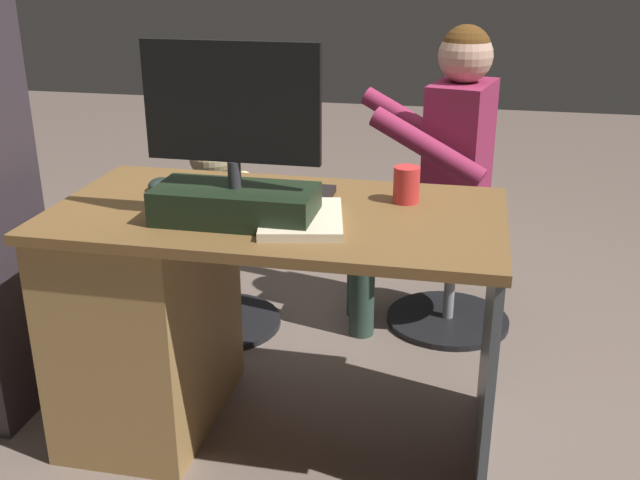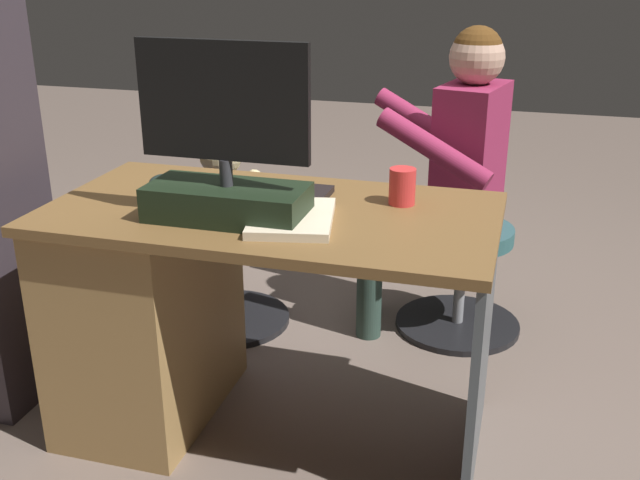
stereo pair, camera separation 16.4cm
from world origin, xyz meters
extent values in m
plane|color=#6F5E54|center=(0.00, 0.00, 0.00)|extent=(10.00, 10.00, 0.00)
cube|color=brown|center=(0.00, 0.36, 0.73)|extent=(1.29, 0.69, 0.03)
cube|color=#A17A46|center=(0.43, 0.36, 0.36)|extent=(0.41, 0.63, 0.72)
cube|color=#4D565C|center=(-0.62, 0.36, 0.36)|extent=(0.02, 0.62, 0.72)
cube|color=black|center=(0.08, 0.47, 0.80)|extent=(0.44, 0.20, 0.10)
cylinder|color=#333338|center=(0.08, 0.47, 0.88)|extent=(0.04, 0.04, 0.07)
cube|color=black|center=(0.08, 0.47, 1.07)|extent=(0.47, 0.02, 0.31)
cube|color=black|center=(0.08, 0.46, 1.07)|extent=(0.44, 0.00, 0.28)
cube|color=black|center=(0.08, 0.22, 0.76)|extent=(0.42, 0.14, 0.02)
ellipsoid|color=black|center=(0.40, 0.25, 0.77)|extent=(0.06, 0.10, 0.04)
cylinder|color=red|center=(-0.35, 0.21, 0.80)|extent=(0.08, 0.08, 0.11)
cube|color=black|center=(0.27, 0.31, 0.76)|extent=(0.11, 0.15, 0.02)
cube|color=beige|center=(-0.09, 0.45, 0.76)|extent=(0.28, 0.34, 0.02)
cylinder|color=black|center=(0.43, -0.29, 0.01)|extent=(0.50, 0.50, 0.03)
cylinder|color=gray|center=(0.43, -0.29, 0.20)|extent=(0.04, 0.04, 0.35)
cylinder|color=navy|center=(0.43, -0.29, 0.41)|extent=(0.39, 0.39, 0.06)
ellipsoid|color=#CBBB86|center=(0.43, -0.29, 0.54)|extent=(0.20, 0.17, 0.21)
sphere|color=#CBBB86|center=(0.43, -0.29, 0.71)|extent=(0.16, 0.16, 0.16)
sphere|color=beige|center=(0.43, -0.36, 0.70)|extent=(0.06, 0.06, 0.06)
sphere|color=#CBBB86|center=(0.37, -0.29, 0.77)|extent=(0.07, 0.07, 0.07)
sphere|color=#CBBB86|center=(0.49, -0.29, 0.77)|extent=(0.07, 0.07, 0.07)
cylinder|color=#CBBB86|center=(0.33, -0.33, 0.58)|extent=(0.06, 0.16, 0.10)
cylinder|color=#CBBB86|center=(0.53, -0.33, 0.58)|extent=(0.06, 0.16, 0.10)
cylinder|color=#CBBB86|center=(0.38, -0.40, 0.47)|extent=(0.07, 0.12, 0.07)
cylinder|color=#CBBB86|center=(0.48, -0.40, 0.47)|extent=(0.07, 0.12, 0.07)
cylinder|color=black|center=(-0.49, -0.50, 0.01)|extent=(0.50, 0.50, 0.03)
cylinder|color=gray|center=(-0.49, -0.50, 0.20)|extent=(0.04, 0.04, 0.35)
cylinder|color=#2C575A|center=(-0.49, -0.50, 0.41)|extent=(0.39, 0.39, 0.06)
cube|color=#8E2448|center=(-0.49, -0.50, 0.71)|extent=(0.27, 0.36, 0.55)
sphere|color=tan|center=(-0.49, -0.50, 1.08)|extent=(0.20, 0.20, 0.20)
sphere|color=#513113|center=(-0.49, -0.50, 1.10)|extent=(0.18, 0.18, 0.18)
cylinder|color=#8E2448|center=(-0.38, -0.27, 0.79)|extent=(0.44, 0.17, 0.25)
cylinder|color=#8E2448|center=(-0.29, -0.66, 0.79)|extent=(0.44, 0.17, 0.25)
cylinder|color=#2D4239|center=(-0.33, -0.37, 0.46)|extent=(0.38, 0.19, 0.11)
cylinder|color=#2D4239|center=(-0.15, -0.33, 0.22)|extent=(0.10, 0.10, 0.44)
cylinder|color=#2D4239|center=(-0.29, -0.54, 0.46)|extent=(0.38, 0.19, 0.11)
cylinder|color=#2D4239|center=(-0.11, -0.50, 0.22)|extent=(0.10, 0.10, 0.44)
camera|label=1|loc=(-0.54, 2.32, 1.45)|focal=42.24mm
camera|label=2|loc=(-0.69, 2.28, 1.45)|focal=42.24mm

